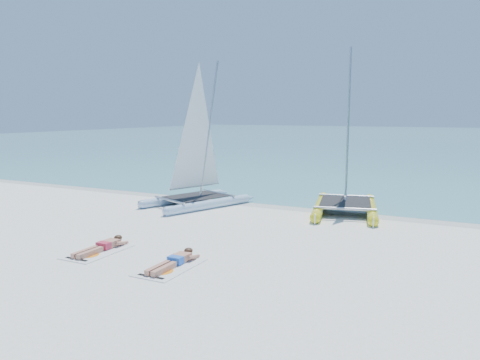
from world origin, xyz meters
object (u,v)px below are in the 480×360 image
(sunbather_a, at_px, (103,246))
(sunbather_b, at_px, (175,261))
(catamaran_blue, at_px, (197,161))
(catamaran_yellow, at_px, (347,157))
(towel_b, at_px, (170,267))
(towel_a, at_px, (98,252))

(sunbather_a, distance_m, sunbather_b, 2.47)
(catamaran_blue, relative_size, catamaran_yellow, 0.93)
(catamaran_yellow, relative_size, sunbather_b, 3.70)
(sunbather_a, height_order, towel_b, sunbather_a)
(towel_a, xyz_separation_m, sunbather_a, (0.00, 0.19, 0.11))
(catamaran_blue, bearing_deg, sunbather_b, -40.85)
(towel_a, height_order, towel_b, same)
(catamaran_yellow, bearing_deg, towel_b, -116.36)
(towel_b, bearing_deg, catamaran_blue, 116.67)
(catamaran_blue, relative_size, towel_a, 3.21)
(towel_b, bearing_deg, sunbather_b, 90.00)
(towel_b, bearing_deg, catamaran_yellow, 76.36)
(catamaran_yellow, distance_m, towel_b, 9.10)
(sunbather_a, relative_size, sunbather_b, 1.00)
(towel_b, bearing_deg, sunbather_a, 171.28)
(catamaran_blue, relative_size, towel_b, 3.21)
(towel_a, bearing_deg, sunbather_a, 90.00)
(sunbather_a, bearing_deg, catamaran_blue, 98.61)
(towel_a, bearing_deg, sunbather_b, 0.15)
(towel_a, relative_size, towel_b, 1.00)
(catamaran_yellow, xyz_separation_m, sunbather_a, (-4.55, -8.25, -1.89))
(towel_a, distance_m, sunbather_a, 0.22)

